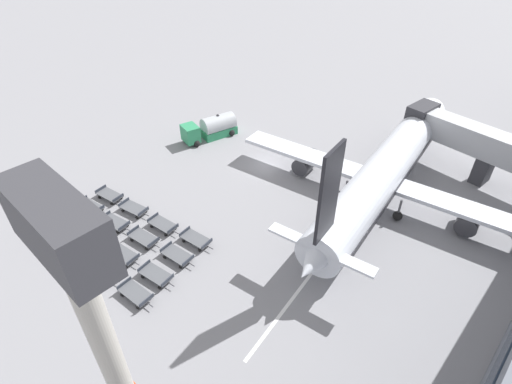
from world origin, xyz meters
TOP-DOWN VIEW (x-y plane):
  - ground_plane at (0.00, 0.00)m, footprint 500.00×500.00m
  - jet_bridge at (23.07, 14.78)m, footprint 21.33×6.06m
  - airplane at (13.85, 4.04)m, footprint 34.39×37.33m
  - fuel_tanker_primary at (-10.37, 0.58)m, footprint 4.45×8.09m
  - baggage_dolly_row_near_col_a at (-7.10, -24.91)m, footprint 3.84×2.01m
  - baggage_dolly_row_near_col_b at (-2.83, -24.15)m, footprint 3.84×2.09m
  - baggage_dolly_row_near_col_c at (1.44, -23.51)m, footprint 3.84×2.09m
  - baggage_dolly_row_near_col_d at (5.78, -22.85)m, footprint 3.82×1.84m
  - baggage_dolly_row_mid_a_col_a at (-7.66, -22.27)m, footprint 3.83×1.93m
  - baggage_dolly_row_mid_a_col_b at (-3.43, -21.71)m, footprint 3.82×1.88m
  - baggage_dolly_row_mid_a_col_c at (0.99, -21.07)m, footprint 3.83×1.92m
  - baggage_dolly_row_mid_a_col_d at (5.32, -20.43)m, footprint 3.83×1.95m
  - baggage_dolly_row_mid_b_col_a at (-7.93, -19.57)m, footprint 3.83×1.93m
  - baggage_dolly_row_mid_b_col_b at (-3.64, -19.16)m, footprint 3.84×2.03m
  - baggage_dolly_row_mid_b_col_c at (0.50, -18.46)m, footprint 3.83×1.92m
  - baggage_dolly_row_mid_b_col_d at (4.80, -17.65)m, footprint 3.82×1.88m
  - baggage_dolly_row_far_col_a at (-8.20, -17.06)m, footprint 3.84×1.98m
  - baggage_dolly_row_far_col_b at (-4.16, -16.53)m, footprint 3.84×2.06m
  - baggage_dolly_row_far_col_c at (0.29, -15.96)m, footprint 3.83×1.89m
  - baggage_dolly_row_far_col_d at (4.41, -15.04)m, footprint 3.83×1.90m
  - stand_guidance_stripe at (14.14, -3.63)m, footprint 5.40×34.29m

SIDE VIEW (x-z plane):
  - ground_plane at x=0.00m, z-range 0.00..0.00m
  - stand_guidance_stripe at x=14.14m, z-range 0.00..0.01m
  - baggage_dolly_row_near_col_a at x=-7.10m, z-range 0.02..0.94m
  - baggage_dolly_row_near_col_b at x=-2.83m, z-range 0.02..0.94m
  - baggage_dolly_row_near_col_c at x=1.44m, z-range 0.02..0.94m
  - baggage_dolly_row_near_col_d at x=5.78m, z-range 0.02..0.94m
  - baggage_dolly_row_mid_a_col_a at x=-7.66m, z-range 0.02..0.94m
  - baggage_dolly_row_mid_a_col_b at x=-3.43m, z-range 0.02..0.94m
  - baggage_dolly_row_mid_a_col_c at x=0.99m, z-range 0.02..0.94m
  - baggage_dolly_row_mid_a_col_d at x=5.32m, z-range 0.02..0.94m
  - baggage_dolly_row_mid_b_col_a at x=-7.93m, z-range 0.02..0.94m
  - baggage_dolly_row_mid_b_col_b at x=-3.64m, z-range 0.02..0.94m
  - baggage_dolly_row_mid_b_col_c at x=0.50m, z-range 0.02..0.94m
  - baggage_dolly_row_mid_b_col_d at x=4.80m, z-range 0.02..0.94m
  - baggage_dolly_row_far_col_a at x=-8.20m, z-range 0.02..0.94m
  - baggage_dolly_row_far_col_b at x=-4.16m, z-range 0.02..0.94m
  - baggage_dolly_row_far_col_c at x=0.29m, z-range 0.02..0.94m
  - baggage_dolly_row_far_col_d at x=4.41m, z-range 0.02..0.94m
  - fuel_tanker_primary at x=-10.37m, z-range -0.26..2.97m
  - airplane at x=13.85m, z-range -3.39..10.44m
  - jet_bridge at x=23.07m, z-range 0.81..7.50m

